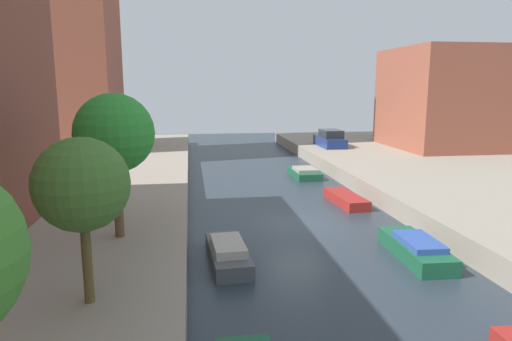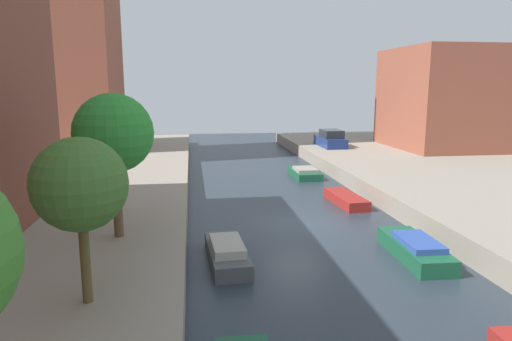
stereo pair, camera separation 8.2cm
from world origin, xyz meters
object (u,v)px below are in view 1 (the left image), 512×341
object	(u,v)px
moored_boat_right_2	(416,249)
moored_boat_right_4	(304,173)
street_tree_1	(82,185)
moored_boat_left_2	(228,253)
street_tree_2	(114,134)
moored_boat_right_3	(346,199)
parked_car	(330,139)
low_block_right	(452,98)

from	to	relation	value
moored_boat_right_2	moored_boat_right_4	distance (m)	15.76
street_tree_1	moored_boat_left_2	bearing A→B (deg)	50.10
street_tree_2	moored_boat_right_4	world-z (taller)	street_tree_2
street_tree_1	moored_boat_right_3	size ratio (longest dim) A/B	1.09
street_tree_1	moored_boat_left_2	world-z (taller)	street_tree_1
parked_car	moored_boat_right_2	world-z (taller)	parked_car
low_block_right	moored_boat_right_3	size ratio (longest dim) A/B	2.62
street_tree_1	moored_boat_right_2	xyz separation A→B (m)	(10.87, 4.06, -3.65)
street_tree_2	moored_boat_left_2	size ratio (longest dim) A/B	1.29
low_block_right	moored_boat_right_3	world-z (taller)	low_block_right
street_tree_2	parked_car	xyz separation A→B (m)	(15.04, 23.13, -3.08)
moored_boat_right_3	street_tree_2	bearing A→B (deg)	-147.54
low_block_right	moored_boat_right_3	bearing A→B (deg)	-135.24
low_block_right	parked_car	distance (m)	11.13
street_tree_1	moored_boat_left_2	distance (m)	7.03
parked_car	moored_boat_right_4	world-z (taller)	parked_car
street_tree_1	parked_car	bearing A→B (deg)	62.02
low_block_right	street_tree_2	world-z (taller)	low_block_right
moored_boat_right_4	low_block_right	bearing A→B (deg)	24.13
moored_boat_right_3	street_tree_1	bearing A→B (deg)	-132.06
moored_boat_right_2	parked_car	bearing A→B (deg)	80.25
parked_car	moored_boat_right_2	size ratio (longest dim) A/B	1.09
moored_boat_right_3	moored_boat_left_2	bearing A→B (deg)	-133.32
street_tree_1	moored_boat_left_2	xyz separation A→B (m)	(3.86, 4.62, -3.64)
moored_boat_right_3	moored_boat_right_4	size ratio (longest dim) A/B	1.04
parked_car	street_tree_2	bearing A→B (deg)	-123.03
moored_boat_right_2	moored_boat_right_3	world-z (taller)	moored_boat_right_2
low_block_right	street_tree_1	size ratio (longest dim) A/B	2.40
street_tree_1	moored_boat_right_3	bearing A→B (deg)	47.94
moored_boat_right_4	street_tree_2	bearing A→B (deg)	-125.82
street_tree_2	moored_boat_right_3	world-z (taller)	street_tree_2
street_tree_1	moored_boat_right_2	bearing A→B (deg)	20.46
low_block_right	street_tree_2	xyz separation A→B (m)	(-25.39, -21.28, -0.59)
moored_boat_right_3	moored_boat_right_4	world-z (taller)	moored_boat_right_4
parked_car	moored_boat_left_2	size ratio (longest dim) A/B	1.13
moored_boat_left_2	moored_boat_right_2	bearing A→B (deg)	-4.57
street_tree_1	street_tree_2	distance (m)	5.22
street_tree_1	parked_car	size ratio (longest dim) A/B	0.93
moored_boat_right_2	moored_boat_right_3	size ratio (longest dim) A/B	1.07
low_block_right	moored_boat_right_2	bearing A→B (deg)	-122.94
parked_car	street_tree_1	bearing A→B (deg)	-117.98
moored_boat_left_2	moored_boat_right_2	xyz separation A→B (m)	(7.01, -0.56, -0.01)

